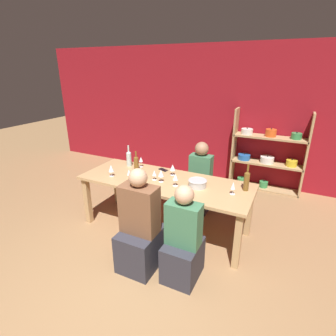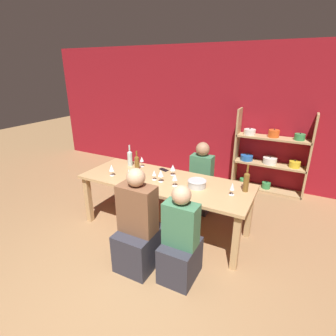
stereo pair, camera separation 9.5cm
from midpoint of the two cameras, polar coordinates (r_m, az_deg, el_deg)
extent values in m
plane|color=#936D47|center=(3.00, -13.23, -28.47)|extent=(18.00, 18.00, 0.00)
cube|color=maroon|center=(5.50, 11.58, 11.17)|extent=(8.80, 0.06, 2.70)
cube|color=tan|center=(5.37, 13.68, 4.41)|extent=(0.04, 0.30, 1.54)
cube|color=tan|center=(5.27, 27.42, 2.27)|extent=(0.04, 0.30, 1.54)
cube|color=tan|center=(5.54, 19.51, -4.05)|extent=(1.29, 0.30, 0.04)
cylinder|color=#338447|center=(5.56, 15.23, -2.60)|extent=(0.17, 0.17, 0.12)
sphere|color=black|center=(5.54, 15.30, -1.93)|extent=(0.02, 0.02, 0.02)
cylinder|color=#338447|center=(5.51, 19.60, -3.32)|extent=(0.16, 0.16, 0.12)
sphere|color=black|center=(5.48, 19.69, -2.63)|extent=(0.02, 0.02, 0.02)
cube|color=tan|center=(5.36, 20.17, 0.94)|extent=(1.29, 0.30, 0.04)
cylinder|color=#235BAD|center=(5.39, 15.74, 2.35)|extent=(0.23, 0.23, 0.10)
sphere|color=black|center=(5.37, 15.81, 2.99)|extent=(0.02, 0.02, 0.02)
cylinder|color=silver|center=(5.33, 20.27, 1.72)|extent=(0.25, 0.25, 0.12)
sphere|color=black|center=(5.31, 20.36, 2.44)|extent=(0.02, 0.02, 0.02)
cylinder|color=gold|center=(5.32, 24.84, 0.98)|extent=(0.19, 0.19, 0.12)
sphere|color=black|center=(5.29, 24.95, 1.70)|extent=(0.02, 0.02, 0.02)
cube|color=tan|center=(5.21, 20.87, 6.24)|extent=(1.29, 0.30, 0.04)
cylinder|color=silver|center=(5.25, 16.30, 7.66)|extent=(0.22, 0.22, 0.10)
sphere|color=black|center=(5.24, 16.37, 8.33)|extent=(0.02, 0.02, 0.02)
cylinder|color=#E0561E|center=(5.19, 20.99, 7.14)|extent=(0.19, 0.19, 0.13)
sphere|color=black|center=(5.18, 21.10, 7.99)|extent=(0.02, 0.02, 0.02)
cylinder|color=#338447|center=(5.18, 25.69, 6.28)|extent=(0.18, 0.18, 0.11)
sphere|color=black|center=(5.17, 25.81, 6.99)|extent=(0.02, 0.02, 0.02)
cube|color=tan|center=(3.68, -1.43, -2.98)|extent=(2.42, 0.90, 0.04)
cube|color=tan|center=(4.20, -17.73, -6.75)|extent=(0.08, 0.08, 0.74)
cube|color=tan|center=(3.25, 14.07, -15.21)|extent=(0.08, 0.08, 0.74)
cube|color=tan|center=(4.69, -11.64, -3.13)|extent=(0.08, 0.08, 0.74)
cube|color=tan|center=(3.87, 16.54, -9.15)|extent=(0.08, 0.08, 0.74)
cylinder|color=#B7BABC|center=(3.48, 5.67, -3.36)|extent=(0.24, 0.24, 0.09)
torus|color=#B7BABC|center=(3.46, 5.69, -2.72)|extent=(0.25, 0.25, 0.01)
cylinder|color=brown|center=(4.04, -7.59, 0.89)|extent=(0.07, 0.07, 0.20)
cone|color=brown|center=(4.00, -7.67, 2.43)|extent=(0.07, 0.07, 0.03)
cylinder|color=brown|center=(3.99, -7.70, 3.15)|extent=(0.03, 0.03, 0.07)
cylinder|color=#B2C6C1|center=(4.22, -9.13, 1.86)|extent=(0.08, 0.08, 0.22)
cone|color=#B2C6C1|center=(4.18, -9.23, 3.50)|extent=(0.08, 0.08, 0.04)
cylinder|color=#B2C6C1|center=(4.17, -9.27, 4.29)|extent=(0.03, 0.03, 0.09)
cylinder|color=brown|center=(3.47, 15.95, -2.94)|extent=(0.07, 0.07, 0.23)
cone|color=brown|center=(3.42, 16.17, -0.91)|extent=(0.07, 0.07, 0.03)
cylinder|color=brown|center=(3.39, 16.27, 0.06)|extent=(0.03, 0.03, 0.09)
cylinder|color=white|center=(3.63, -2.26, -2.98)|extent=(0.07, 0.07, 0.00)
cylinder|color=white|center=(3.61, -2.27, -2.39)|extent=(0.01, 0.01, 0.08)
cone|color=white|center=(3.58, -2.29, -1.12)|extent=(0.08, 0.08, 0.09)
cylinder|color=white|center=(3.50, 0.82, -3.89)|extent=(0.07, 0.07, 0.00)
cylinder|color=white|center=(3.48, 0.83, -3.24)|extent=(0.01, 0.01, 0.08)
cone|color=white|center=(3.45, 0.84, -1.95)|extent=(0.07, 0.07, 0.09)
cylinder|color=maroon|center=(3.46, 0.83, -2.29)|extent=(0.04, 0.04, 0.04)
cylinder|color=white|center=(4.19, -6.50, 0.28)|extent=(0.06, 0.06, 0.00)
cylinder|color=white|center=(4.17, -6.52, 0.85)|extent=(0.01, 0.01, 0.08)
cone|color=white|center=(4.15, -6.57, 1.89)|extent=(0.07, 0.07, 0.08)
cylinder|color=beige|center=(4.15, -6.56, 1.64)|extent=(0.04, 0.04, 0.03)
cylinder|color=white|center=(3.91, -12.84, -1.69)|extent=(0.07, 0.07, 0.00)
cylinder|color=white|center=(3.90, -12.88, -1.21)|extent=(0.01, 0.01, 0.07)
cone|color=white|center=(3.87, -12.98, -0.07)|extent=(0.08, 0.08, 0.10)
cylinder|color=white|center=(3.70, -9.12, -2.72)|extent=(0.06, 0.06, 0.00)
cylinder|color=white|center=(3.69, -9.16, -2.11)|extent=(0.01, 0.01, 0.08)
cone|color=white|center=(3.66, -9.23, -0.91)|extent=(0.06, 0.06, 0.08)
cylinder|color=maroon|center=(3.66, -9.21, -1.23)|extent=(0.03, 0.03, 0.03)
cylinder|color=white|center=(3.69, -3.70, -2.57)|extent=(0.07, 0.07, 0.00)
cylinder|color=white|center=(3.68, -3.72, -2.10)|extent=(0.01, 0.01, 0.06)
cone|color=white|center=(3.65, -3.74, -1.10)|extent=(0.06, 0.06, 0.08)
cylinder|color=white|center=(3.37, 13.05, -5.53)|extent=(0.07, 0.07, 0.00)
cylinder|color=white|center=(3.35, 13.09, -4.99)|extent=(0.01, 0.01, 0.07)
cone|color=white|center=(3.32, 13.21, -3.73)|extent=(0.06, 0.06, 0.10)
cylinder|color=maroon|center=(3.33, 13.17, -4.12)|extent=(0.03, 0.03, 0.04)
cylinder|color=white|center=(3.85, 0.30, -1.50)|extent=(0.07, 0.07, 0.00)
cylinder|color=white|center=(3.83, 0.30, -0.99)|extent=(0.01, 0.01, 0.07)
cone|color=white|center=(3.81, 0.30, 0.11)|extent=(0.08, 0.08, 0.09)
cylinder|color=maroon|center=(3.81, 0.30, -0.20)|extent=(0.05, 0.05, 0.04)
cube|color=black|center=(4.03, -1.72, -0.38)|extent=(0.16, 0.12, 0.01)
cube|color=#2D2D38|center=(3.14, 2.30, -19.33)|extent=(0.37, 0.47, 0.45)
cube|color=#3D7551|center=(2.86, 2.44, -12.12)|extent=(0.37, 0.20, 0.49)
sphere|color=tan|center=(2.68, 2.55, -5.86)|extent=(0.21, 0.21, 0.21)
cube|color=#2D2D38|center=(4.47, 6.25, -6.35)|extent=(0.36, 0.45, 0.41)
cube|color=#3D7551|center=(4.28, 6.50, -0.66)|extent=(0.36, 0.20, 0.54)
sphere|color=#9E7556|center=(4.15, 6.71, 4.20)|extent=(0.22, 0.22, 0.22)
cube|color=#2D2D38|center=(3.29, -6.73, -16.89)|extent=(0.43, 0.53, 0.48)
cube|color=brown|center=(3.00, -7.16, -8.95)|extent=(0.43, 0.23, 0.57)
sphere|color=tan|center=(2.83, -7.51, -2.12)|extent=(0.21, 0.21, 0.21)
camera|label=1|loc=(0.05, -90.74, -0.28)|focal=28.00mm
camera|label=2|loc=(0.05, 89.26, 0.28)|focal=28.00mm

